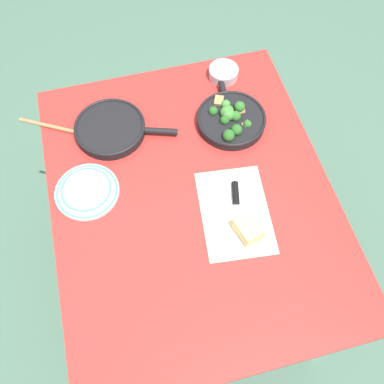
% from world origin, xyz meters
% --- Properties ---
extents(ground_plane, '(14.00, 14.00, 0.00)m').
position_xyz_m(ground_plane, '(0.00, 0.00, 0.00)').
color(ground_plane, '#476B56').
extents(dining_table_red, '(1.22, 0.98, 0.78)m').
position_xyz_m(dining_table_red, '(0.00, 0.00, 0.70)').
color(dining_table_red, '#B72D28').
rests_on(dining_table_red, ground_plane).
extents(skillet_broccoli, '(0.40, 0.26, 0.08)m').
position_xyz_m(skillet_broccoli, '(-0.27, 0.22, 0.81)').
color(skillet_broccoli, black).
rests_on(skillet_broccoli, dining_table_red).
extents(skillet_eggs, '(0.27, 0.38, 0.04)m').
position_xyz_m(skillet_eggs, '(-0.34, -0.23, 0.80)').
color(skillet_eggs, black).
rests_on(skillet_eggs, dining_table_red).
extents(wooden_spoon, '(0.20, 0.33, 0.02)m').
position_xyz_m(wooden_spoon, '(-0.37, -0.37, 0.79)').
color(wooden_spoon, '#A87A4C').
rests_on(wooden_spoon, dining_table_red).
extents(parchment_sheet, '(0.37, 0.27, 0.00)m').
position_xyz_m(parchment_sheet, '(0.10, 0.13, 0.78)').
color(parchment_sheet, silver).
rests_on(parchment_sheet, dining_table_red).
extents(grater_knife, '(0.27, 0.09, 0.02)m').
position_xyz_m(grater_knife, '(0.09, 0.14, 0.79)').
color(grater_knife, silver).
rests_on(grater_knife, dining_table_red).
extents(cheese_block, '(0.10, 0.09, 0.06)m').
position_xyz_m(cheese_block, '(0.19, 0.14, 0.81)').
color(cheese_block, '#EFD67A').
rests_on(cheese_block, dining_table_red).
extents(dinner_plate_stack, '(0.23, 0.23, 0.03)m').
position_xyz_m(dinner_plate_stack, '(-0.10, -0.35, 0.79)').
color(dinner_plate_stack, silver).
rests_on(dinner_plate_stack, dining_table_red).
extents(prep_bowl_steel, '(0.12, 0.12, 0.04)m').
position_xyz_m(prep_bowl_steel, '(-0.51, 0.27, 0.80)').
color(prep_bowl_steel, '#B7B7BC').
rests_on(prep_bowl_steel, dining_table_red).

